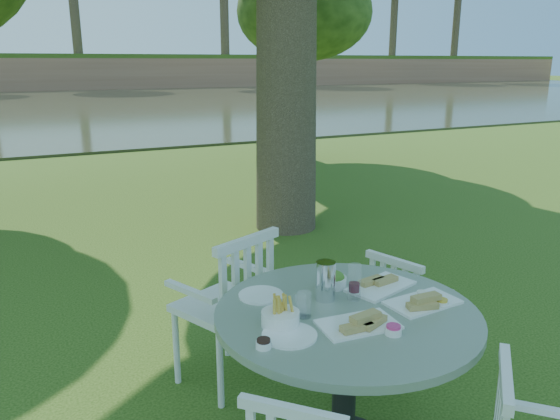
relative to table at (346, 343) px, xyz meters
The scene contains 6 objects.
ground 1.70m from the table, 72.39° to the left, with size 140.00×140.00×0.00m, color #203E0C.
table is the anchor object (origin of this frame).
chair_ne 0.91m from the table, 34.03° to the left, with size 0.49×0.51×0.82m.
chair_nw 0.88m from the table, 107.31° to the left, with size 0.66×0.64×1.00m.
tableware 0.23m from the table, 123.76° to the left, with size 1.11×0.78×0.20m.
river 24.51m from the table, 88.89° to the left, with size 100.00×28.00×0.12m, color #2F331E.
Camera 1 is at (-1.84, -3.53, 1.98)m, focal length 35.00 mm.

